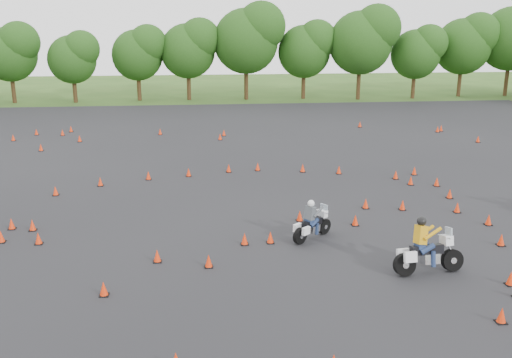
# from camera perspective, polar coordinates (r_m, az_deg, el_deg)

# --- Properties ---
(ground) EXTENTS (140.00, 140.00, 0.00)m
(ground) POSITION_cam_1_polar(r_m,az_deg,el_deg) (23.30, 1.02, -5.49)
(ground) COLOR #2D5119
(ground) RESTS_ON ground
(asphalt_pad) EXTENTS (62.00, 62.00, 0.00)m
(asphalt_pad) POSITION_cam_1_polar(r_m,az_deg,el_deg) (28.95, -0.41, -1.21)
(asphalt_pad) COLOR black
(asphalt_pad) RESTS_ON ground
(treeline) EXTENTS (86.87, 32.35, 11.04)m
(treeline) POSITION_cam_1_polar(r_m,az_deg,el_deg) (57.52, 2.33, 11.89)
(treeline) COLOR #1D4012
(treeline) RESTS_ON ground
(traffic_cones) EXTENTS (36.49, 32.97, 0.45)m
(traffic_cones) POSITION_cam_1_polar(r_m,az_deg,el_deg) (28.47, -0.43, -1.03)
(traffic_cones) COLOR red
(traffic_cones) RESTS_ON asphalt_pad
(rider_grey) EXTENTS (2.08, 1.88, 1.66)m
(rider_grey) POSITION_cam_1_polar(r_m,az_deg,el_deg) (22.60, 5.66, -3.99)
(rider_grey) COLOR #44484C
(rider_grey) RESTS_ON ground
(rider_yellow) EXTENTS (2.63, 1.08, 1.97)m
(rider_yellow) POSITION_cam_1_polar(r_m,az_deg,el_deg) (20.27, 17.10, -6.53)
(rider_yellow) COLOR #C48A11
(rider_yellow) RESTS_ON ground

